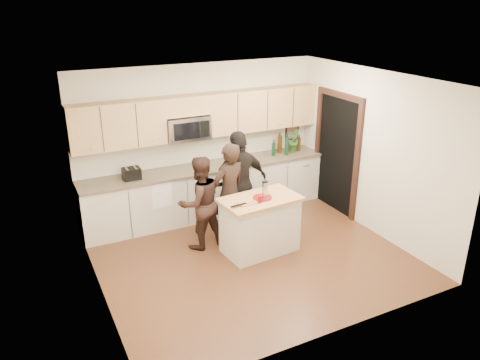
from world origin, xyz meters
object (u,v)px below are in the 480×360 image
toaster (132,174)px  woman_left (229,193)px  island (260,224)px  woman_right (239,183)px  woman_center (200,203)px

toaster → woman_left: size_ratio=0.17×
island → toaster: 2.28m
toaster → woman_left: bearing=-38.2°
island → toaster: size_ratio=4.40×
island → woman_right: (0.01, 0.73, 0.43)m
toaster → woman_center: 1.32m
woman_right → toaster: bearing=-34.0°
island → woman_center: (-0.77, 0.55, 0.30)m
woman_right → island: bearing=83.2°
island → toaster: bearing=129.9°
island → woman_left: woman_left is taller
woman_left → woman_center: size_ratio=1.09×
woman_left → woman_center: woman_left is taller
woman_center → woman_right: woman_right is taller
toaster → island: bearing=-45.3°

